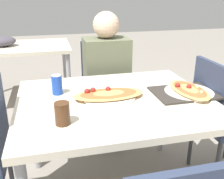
# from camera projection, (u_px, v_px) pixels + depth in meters

# --- Properties ---
(dining_table) EXTENTS (1.17, 0.96, 0.72)m
(dining_table) POSITION_uv_depth(u_px,v_px,m) (115.00, 109.00, 1.62)
(dining_table) COLOR beige
(dining_table) RESTS_ON ground_plane
(chair_far_seated) EXTENTS (0.40, 0.40, 0.91)m
(chair_far_seated) POSITION_uv_depth(u_px,v_px,m) (104.00, 85.00, 2.43)
(chair_far_seated) COLOR #2D3851
(chair_far_seated) RESTS_ON ground_plane
(chair_side_right) EXTENTS (0.40, 0.40, 0.91)m
(chair_side_right) POSITION_uv_depth(u_px,v_px,m) (221.00, 116.00, 1.85)
(chair_side_right) COLOR #2D3851
(chair_side_right) RESTS_ON ground_plane
(person_seated) EXTENTS (0.38, 0.29, 1.18)m
(person_seated) POSITION_uv_depth(u_px,v_px,m) (107.00, 69.00, 2.25)
(person_seated) COLOR #2D2D38
(person_seated) RESTS_ON ground_plane
(pizza_main) EXTENTS (0.43, 0.33, 0.06)m
(pizza_main) POSITION_uv_depth(u_px,v_px,m) (108.00, 95.00, 1.60)
(pizza_main) COLOR white
(pizza_main) RESTS_ON dining_table
(soda_can) EXTENTS (0.07, 0.07, 0.12)m
(soda_can) POSITION_uv_depth(u_px,v_px,m) (57.00, 85.00, 1.65)
(soda_can) COLOR #1E47B2
(soda_can) RESTS_ON dining_table
(drink_glass) EXTENTS (0.08, 0.08, 0.11)m
(drink_glass) POSITION_uv_depth(u_px,v_px,m) (62.00, 114.00, 1.28)
(drink_glass) COLOR #4C2D19
(drink_glass) RESTS_ON dining_table
(serving_tray) EXTENTS (0.39, 0.29, 0.01)m
(serving_tray) POSITION_uv_depth(u_px,v_px,m) (184.00, 93.00, 1.67)
(serving_tray) COLOR #332D28
(serving_tray) RESTS_ON dining_table
(pizza_second) EXTENTS (0.31, 0.38, 0.06)m
(pizza_second) POSITION_uv_depth(u_px,v_px,m) (189.00, 91.00, 1.67)
(pizza_second) COLOR white
(pizza_second) RESTS_ON dining_table
(background_table) EXTENTS (1.10, 0.80, 0.84)m
(background_table) POSITION_uv_depth(u_px,v_px,m) (19.00, 50.00, 3.10)
(background_table) COLOR beige
(background_table) RESTS_ON ground_plane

